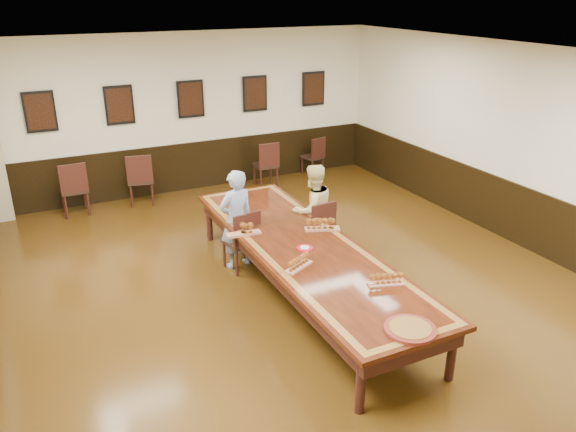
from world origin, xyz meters
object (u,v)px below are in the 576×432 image
spare_chair_d (313,156)px  person_woman (313,210)px  spare_chair_c (266,164)px  carved_platter (410,329)px  conference_table (304,255)px  spare_chair_a (73,188)px  person_man (236,220)px  spare_chair_b (140,178)px  chair_woman (316,228)px  chair_man (240,239)px

spare_chair_d → person_woman: (-1.96, -3.61, 0.30)m
spare_chair_c → carved_platter: spare_chair_c is taller
person_woman → conference_table: bearing=50.7°
spare_chair_a → person_man: person_man is taller
spare_chair_c → person_woman: (-0.68, -3.35, 0.25)m
person_woman → carved_platter: (-0.71, -3.38, 0.03)m
person_woman → spare_chair_d: bearing=-124.4°
spare_chair_a → person_man: 3.88m
spare_chair_b → conference_table: (1.22, -4.57, 0.10)m
chair_woman → spare_chair_a: spare_chair_a is taller
chair_woman → spare_chair_c: (0.66, 3.45, 0.02)m
spare_chair_a → spare_chair_d: 5.17m
spare_chair_a → person_man: (1.96, -3.34, 0.25)m
spare_chair_c → conference_table: 4.70m
spare_chair_c → spare_chair_d: (1.28, 0.26, -0.05)m
person_man → conference_table: 1.33m
chair_man → chair_woman: size_ratio=1.02×
spare_chair_b → conference_table: size_ratio=0.21×
conference_table → spare_chair_c: bearing=72.4°
chair_man → carved_platter: 3.43m
spare_chair_b → conference_table: spare_chair_b is taller
chair_man → spare_chair_d: bearing=-141.3°
spare_chair_b → person_woman: (1.96, -3.45, 0.22)m
spare_chair_c → conference_table: (-1.42, -4.48, 0.12)m
chair_man → spare_chair_b: spare_chair_b is taller
chair_woman → spare_chair_d: bearing=-123.6°
spare_chair_a → spare_chair_b: size_ratio=1.00×
spare_chair_b → person_woman: 3.97m
conference_table → carved_platter: size_ratio=8.29×
spare_chair_b → spare_chair_c: (2.64, -0.10, -0.03)m
chair_woman → person_man: person_man is taller
spare_chair_c → conference_table: spare_chair_c is taller
chair_woman → spare_chair_b: spare_chair_b is taller
spare_chair_c → chair_man: bearing=62.3°
chair_man → carved_platter: chair_man is taller
carved_platter → person_woman: bearing=78.1°
chair_man → carved_platter: bearing=88.9°
chair_woman → conference_table: 1.28m
spare_chair_d → spare_chair_a: bearing=-12.8°
person_woman → carved_platter: bearing=72.2°
spare_chair_d → conference_table: 5.45m
spare_chair_c → carved_platter: (-1.39, -6.74, 0.28)m
chair_woman → person_man: 1.31m
spare_chair_a → person_woman: size_ratio=0.70×
person_man → spare_chair_a: bearing=-69.4°
spare_chair_c → spare_chair_b: bearing=-0.2°
conference_table → chair_man: bearing=113.5°
chair_man → conference_table: bearing=103.7°
spare_chair_a → carved_platter: (2.49, -6.82, 0.25)m
spare_chair_b → person_woman: person_woman is taller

